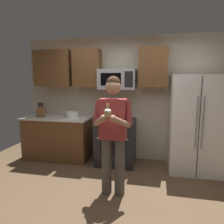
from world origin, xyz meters
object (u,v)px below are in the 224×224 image
Objects in this scene: bowl_large_white at (72,114)px; person at (113,130)px; microwave at (117,79)px; cupcake at (108,113)px; oven_range at (116,141)px; knife_block at (41,111)px; refrigerator at (195,124)px.

person is (1.13, -1.17, 0.01)m from bowl_large_white.
microwave is 1.68m from cupcake.
person reaches higher than oven_range.
oven_range is at bearing -0.42° from bowl_large_white.
cupcake is at bearing -83.02° from oven_range.
knife_block is at bearing 147.98° from person.
person reaches higher than cupcake.
refrigerator is 2.00m from cupcake.
oven_range is 1.56m from refrigerator.
microwave is at bearing 89.98° from oven_range.
bowl_large_white is at bearing 178.92° from refrigerator.
person is at bearing -32.02° from knife_block.
refrigerator reaches higher than person.
refrigerator is at bearing -6.03° from microwave.
person is 10.13× the size of cupcake.
oven_range is at bearing 178.50° from refrigerator.
oven_range is 5.36× the size of cupcake.
refrigerator reaches higher than cupcake.
cupcake is (1.13, -1.50, 0.31)m from bowl_large_white.
refrigerator is 1.02× the size of person.
oven_range is 0.52× the size of refrigerator.
knife_block is 0.69m from bowl_large_white.
bowl_large_white is at bearing -173.22° from microwave.
oven_range is 2.91× the size of knife_block.
knife_block reaches higher than oven_range.
knife_block is (-1.64, -0.15, -0.68)m from microwave.
refrigerator is 1.74m from person.
bowl_large_white is 1.58× the size of cupcake.
cupcake reaches higher than oven_range.
microwave is at bearing 5.20° from knife_block.
cupcake reaches higher than knife_block.
knife_block reaches higher than bowl_large_white.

